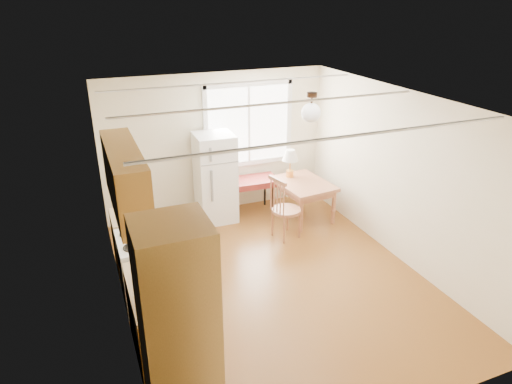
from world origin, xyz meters
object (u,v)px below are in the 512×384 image
refrigerator (215,178)px  bench (238,184)px  dining_table (303,188)px  chair (282,204)px

refrigerator → bench: (0.43, 0.01, -0.19)m
dining_table → bench: bearing=146.6°
refrigerator → bench: bearing=2.5°
chair → bench: bearing=94.5°
bench → chair: chair is taller
refrigerator → chair: bearing=-53.8°
refrigerator → dining_table: size_ratio=1.35×
bench → dining_table: dining_table is taller
refrigerator → dining_table: 1.54m
bench → chair: bearing=-70.3°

